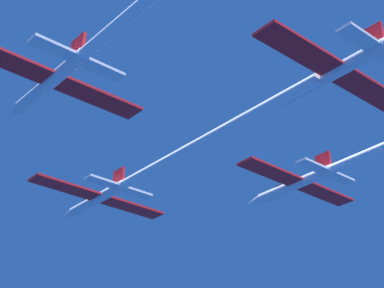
% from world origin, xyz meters
% --- Properties ---
extents(jet_lead, '(16.51, 38.85, 2.73)m').
position_xyz_m(jet_lead, '(0.04, -8.87, -0.53)').
color(jet_lead, white).
extents(jet_left_wing, '(16.51, 34.92, 2.73)m').
position_xyz_m(jet_left_wing, '(-15.15, -23.42, 0.28)').
color(jet_left_wing, white).
extents(jet_right_wing, '(16.51, 38.11, 2.73)m').
position_xyz_m(jet_right_wing, '(14.96, -24.58, 0.13)').
color(jet_right_wing, white).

